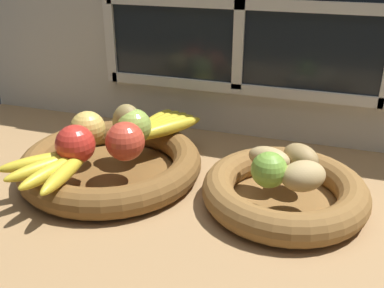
# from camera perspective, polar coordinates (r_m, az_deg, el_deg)

# --- Properties ---
(ground_plane) EXTENTS (1.40, 0.90, 0.03)m
(ground_plane) POSITION_cam_1_polar(r_m,az_deg,el_deg) (0.85, 1.17, -6.87)
(ground_plane) COLOR #9E774C
(back_wall) EXTENTS (1.40, 0.05, 0.55)m
(back_wall) POSITION_cam_1_polar(r_m,az_deg,el_deg) (1.03, 6.46, 15.99)
(back_wall) COLOR silver
(back_wall) RESTS_ON ground_plane
(fruit_bowl_left) EXTENTS (0.36, 0.36, 0.06)m
(fruit_bowl_left) POSITION_cam_1_polar(r_m,az_deg,el_deg) (0.90, -10.51, -2.61)
(fruit_bowl_left) COLOR brown
(fruit_bowl_left) RESTS_ON ground_plane
(fruit_bowl_right) EXTENTS (0.29, 0.29, 0.06)m
(fruit_bowl_right) POSITION_cam_1_polar(r_m,az_deg,el_deg) (0.80, 11.80, -6.16)
(fruit_bowl_right) COLOR brown
(fruit_bowl_right) RESTS_ON ground_plane
(apple_golden_left) EXTENTS (0.07, 0.07, 0.07)m
(apple_golden_left) POSITION_cam_1_polar(r_m,az_deg,el_deg) (0.91, -13.31, 1.98)
(apple_golden_left) COLOR #DBB756
(apple_golden_left) RESTS_ON fruit_bowl_left
(apple_red_front) EXTENTS (0.07, 0.07, 0.07)m
(apple_red_front) POSITION_cam_1_polar(r_m,az_deg,el_deg) (0.84, -14.84, -0.05)
(apple_red_front) COLOR red
(apple_red_front) RESTS_ON fruit_bowl_left
(apple_red_right) EXTENTS (0.07, 0.07, 0.07)m
(apple_red_right) POSITION_cam_1_polar(r_m,az_deg,el_deg) (0.83, -8.63, 0.35)
(apple_red_right) COLOR #CC422D
(apple_red_right) RESTS_ON fruit_bowl_left
(apple_green_back) EXTENTS (0.07, 0.07, 0.07)m
(apple_green_back) POSITION_cam_1_polar(r_m,az_deg,el_deg) (0.90, -7.52, 2.28)
(apple_green_back) COLOR #99B74C
(apple_green_back) RESTS_ON fruit_bowl_left
(pear_brown) EXTENTS (0.07, 0.06, 0.08)m
(pear_brown) POSITION_cam_1_polar(r_m,az_deg,el_deg) (0.91, -8.34, 2.70)
(pear_brown) COLOR olive
(pear_brown) RESTS_ON fruit_bowl_left
(banana_bunch_front) EXTENTS (0.15, 0.17, 0.03)m
(banana_bunch_front) POSITION_cam_1_polar(r_m,az_deg,el_deg) (0.82, -17.45, -2.82)
(banana_bunch_front) COLOR gold
(banana_bunch_front) RESTS_ON fruit_bowl_left
(banana_bunch_back) EXTENTS (0.13, 0.19, 0.03)m
(banana_bunch_back) POSITION_cam_1_polar(r_m,az_deg,el_deg) (0.95, -4.22, 2.34)
(banana_bunch_back) COLOR gold
(banana_bunch_back) RESTS_ON fruit_bowl_left
(potato_oblong) EXTENTS (0.09, 0.06, 0.04)m
(potato_oblong) POSITION_cam_1_polar(r_m,az_deg,el_deg) (0.81, 9.92, -1.81)
(potato_oblong) COLOR tan
(potato_oblong) RESTS_ON fruit_bowl_right
(potato_back) EXTENTS (0.09, 0.08, 0.05)m
(potato_back) POSITION_cam_1_polar(r_m,az_deg,el_deg) (0.82, 13.86, -1.65)
(potato_back) COLOR #A38451
(potato_back) RESTS_ON fruit_bowl_right
(potato_small) EXTENTS (0.10, 0.09, 0.05)m
(potato_small) POSITION_cam_1_polar(r_m,az_deg,el_deg) (0.75, 14.19, -4.02)
(potato_small) COLOR tan
(potato_small) RESTS_ON fruit_bowl_right
(lime_near) EXTENTS (0.06, 0.06, 0.06)m
(lime_near) POSITION_cam_1_polar(r_m,az_deg,el_deg) (0.75, 9.92, -3.30)
(lime_near) COLOR #7AAD3D
(lime_near) RESTS_ON fruit_bowl_right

